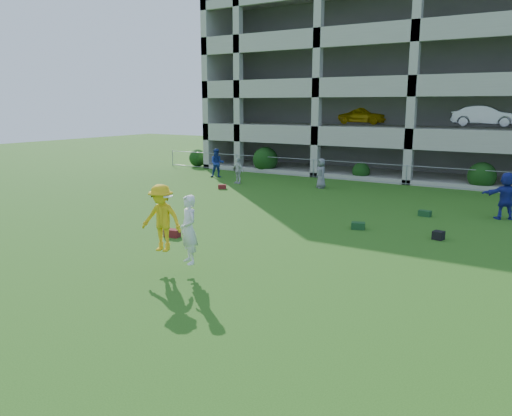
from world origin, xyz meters
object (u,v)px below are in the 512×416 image
Objects in this scene: bystander_d at (506,196)px; frisbee_contest at (169,221)px; bystander_b at (238,171)px; bystander_c at (321,173)px; bystander_a at (217,163)px; crate_d at (438,235)px; parking_garage at (445,85)px.

bystander_d is 0.92× the size of frisbee_contest.
frisbee_contest reaches higher than bystander_b.
bystander_c is at bearing 27.46° from bystander_b.
bystander_a is 0.95× the size of bystander_d.
bystander_a is 2.92m from bystander_b.
frisbee_contest reaches higher than bystander_d.
crate_d is at bearing 0.84° from bystander_c.
crate_d is (-1.61, -4.74, -0.83)m from bystander_d.
frisbee_contest is at bearing -127.82° from crate_d.
bystander_c is (4.95, 1.11, 0.07)m from bystander_b.
bystander_b is at bearing -63.50° from bystander_a.
parking_garage is (-5.91, 15.48, 5.03)m from bystander_d.
bystander_d is at bearing 58.74° from frisbee_contest.
frisbee_contest is at bearing 32.34° from bystander_d.
bystander_a is 17.69m from crate_d.
frisbee_contest is 28.14m from parking_garage.
parking_garage is at bearing -95.48° from bystander_d.
bystander_d is 14.33m from frisbee_contest.
frisbee_contest reaches higher than crate_d.
crate_d is 9.59m from frisbee_contest.
bystander_a is 17.26m from parking_garage.
bystander_a is at bearing -37.86° from bystander_d.
crate_d is 0.16× the size of frisbee_contest.
bystander_a reaches higher than bystander_c.
bystander_d is at bearing 26.98° from bystander_c.
bystander_b is (2.55, -1.41, -0.16)m from bystander_a.
bystander_d reaches higher than bystander_b.
frisbee_contest reaches higher than bystander_a.
bystander_d is 0.07× the size of parking_garage.
bystander_a is 5.33× the size of crate_d.
bystander_d is (9.74, -3.19, 0.14)m from bystander_c.
parking_garage is (8.78, 13.40, 5.24)m from bystander_b.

